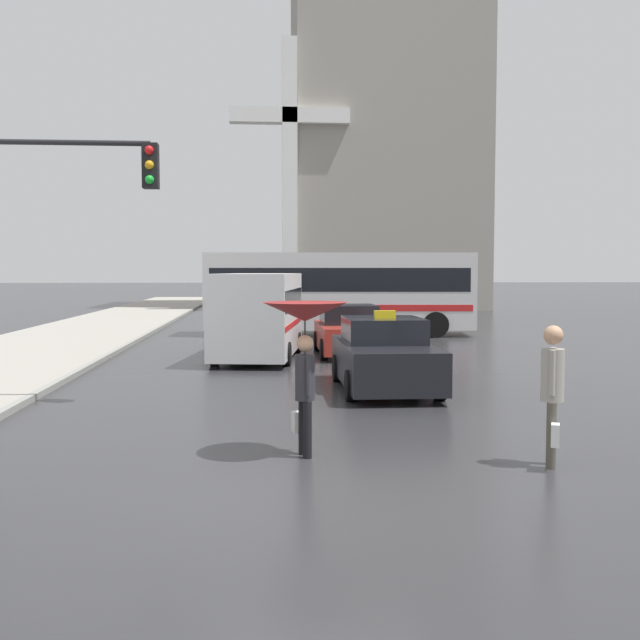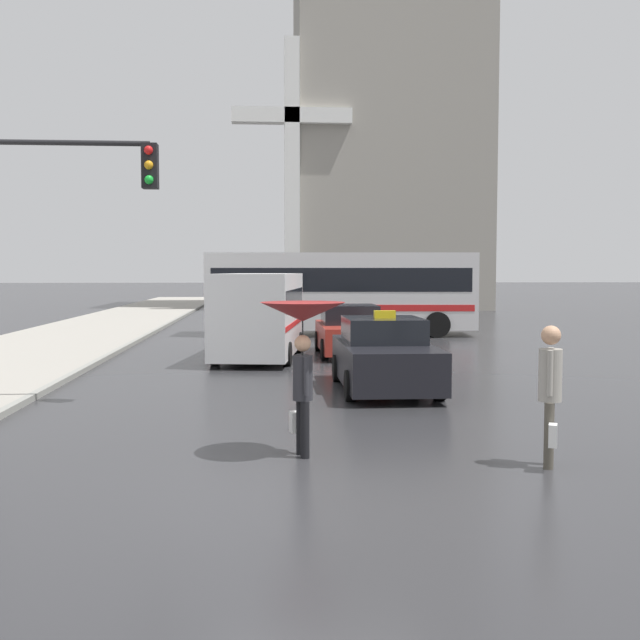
{
  "view_description": "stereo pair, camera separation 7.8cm",
  "coord_description": "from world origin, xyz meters",
  "px_view_note": "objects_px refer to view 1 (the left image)",
  "views": [
    {
      "loc": [
        -0.68,
        -8.07,
        2.47
      ],
      "look_at": [
        0.54,
        8.21,
        1.4
      ],
      "focal_mm": 42.0,
      "sensor_mm": 36.0,
      "label": 1
    },
    {
      "loc": [
        -0.6,
        -8.07,
        2.47
      ],
      "look_at": [
        0.54,
        8.21,
        1.4
      ],
      "focal_mm": 42.0,
      "sensor_mm": 36.0,
      "label": 2
    }
  ],
  "objects_px": {
    "ambulance_van": "(259,312)",
    "pedestrian_with_umbrella": "(305,328)",
    "pedestrian_man": "(552,386)",
    "traffic_light": "(50,212)",
    "sedan_red": "(349,332)",
    "taxi": "(384,357)",
    "city_bus": "(339,290)",
    "monument_cross": "(290,158)"
  },
  "relations": [
    {
      "from": "city_bus",
      "to": "traffic_light",
      "type": "relative_size",
      "value": 2.04
    },
    {
      "from": "ambulance_van",
      "to": "sedan_red",
      "type": "bearing_deg",
      "value": -155.0
    },
    {
      "from": "ambulance_van",
      "to": "monument_cross",
      "type": "xyz_separation_m",
      "value": [
        1.74,
        24.2,
        7.88
      ]
    },
    {
      "from": "ambulance_van",
      "to": "pedestrian_with_umbrella",
      "type": "relative_size",
      "value": 2.62
    },
    {
      "from": "taxi",
      "to": "pedestrian_with_umbrella",
      "type": "bearing_deg",
      "value": 70.34
    },
    {
      "from": "ambulance_van",
      "to": "traffic_light",
      "type": "distance_m",
      "value": 8.43
    },
    {
      "from": "pedestrian_with_umbrella",
      "to": "pedestrian_man",
      "type": "distance_m",
      "value": 3.24
    },
    {
      "from": "ambulance_van",
      "to": "city_bus",
      "type": "xyz_separation_m",
      "value": [
        3.05,
        7.65,
        0.42
      ]
    },
    {
      "from": "taxi",
      "to": "monument_cross",
      "type": "relative_size",
      "value": 0.26
    },
    {
      "from": "taxi",
      "to": "ambulance_van",
      "type": "bearing_deg",
      "value": -65.2
    },
    {
      "from": "taxi",
      "to": "pedestrian_with_umbrella",
      "type": "xyz_separation_m",
      "value": [
        -1.96,
        -5.47,
        1.03
      ]
    },
    {
      "from": "traffic_light",
      "to": "monument_cross",
      "type": "relative_size",
      "value": 0.31
    },
    {
      "from": "traffic_light",
      "to": "sedan_red",
      "type": "bearing_deg",
      "value": 52.06
    },
    {
      "from": "taxi",
      "to": "traffic_light",
      "type": "xyz_separation_m",
      "value": [
        -6.3,
        -1.55,
        2.84
      ]
    },
    {
      "from": "city_bus",
      "to": "pedestrian_man",
      "type": "relative_size",
      "value": 5.75
    },
    {
      "from": "sedan_red",
      "to": "traffic_light",
      "type": "height_order",
      "value": "traffic_light"
    },
    {
      "from": "pedestrian_man",
      "to": "traffic_light",
      "type": "relative_size",
      "value": 0.35
    },
    {
      "from": "sedan_red",
      "to": "traffic_light",
      "type": "bearing_deg",
      "value": 52.06
    },
    {
      "from": "taxi",
      "to": "pedestrian_man",
      "type": "height_order",
      "value": "pedestrian_man"
    },
    {
      "from": "taxi",
      "to": "pedestrian_man",
      "type": "bearing_deg",
      "value": 100.14
    },
    {
      "from": "ambulance_van",
      "to": "monument_cross",
      "type": "height_order",
      "value": "monument_cross"
    },
    {
      "from": "pedestrian_man",
      "to": "monument_cross",
      "type": "relative_size",
      "value": 0.11
    },
    {
      "from": "city_bus",
      "to": "traffic_light",
      "type": "bearing_deg",
      "value": -19.93
    },
    {
      "from": "pedestrian_with_umbrella",
      "to": "sedan_red",
      "type": "bearing_deg",
      "value": -21.75
    },
    {
      "from": "traffic_light",
      "to": "city_bus",
      "type": "bearing_deg",
      "value": 65.79
    },
    {
      "from": "traffic_light",
      "to": "pedestrian_man",
      "type": "bearing_deg",
      "value": -32.36
    },
    {
      "from": "city_bus",
      "to": "monument_cross",
      "type": "relative_size",
      "value": 0.63
    },
    {
      "from": "ambulance_van",
      "to": "traffic_light",
      "type": "bearing_deg",
      "value": 70.78
    },
    {
      "from": "pedestrian_man",
      "to": "pedestrian_with_umbrella",
      "type": "bearing_deg",
      "value": -81.7
    },
    {
      "from": "sedan_red",
      "to": "pedestrian_with_umbrella",
      "type": "distance_m",
      "value": 12.24
    },
    {
      "from": "pedestrian_with_umbrella",
      "to": "pedestrian_man",
      "type": "height_order",
      "value": "pedestrian_with_umbrella"
    },
    {
      "from": "sedan_red",
      "to": "ambulance_van",
      "type": "xyz_separation_m",
      "value": [
        -2.66,
        -0.84,
        0.66
      ]
    },
    {
      "from": "ambulance_van",
      "to": "pedestrian_man",
      "type": "distance_m",
      "value": 12.55
    },
    {
      "from": "taxi",
      "to": "monument_cross",
      "type": "height_order",
      "value": "monument_cross"
    },
    {
      "from": "traffic_light",
      "to": "monument_cross",
      "type": "distance_m",
      "value": 32.43
    },
    {
      "from": "sedan_red",
      "to": "taxi",
      "type": "bearing_deg",
      "value": 89.86
    },
    {
      "from": "taxi",
      "to": "sedan_red",
      "type": "height_order",
      "value": "taxi"
    },
    {
      "from": "ambulance_van",
      "to": "city_bus",
      "type": "bearing_deg",
      "value": -104.21
    },
    {
      "from": "pedestrian_with_umbrella",
      "to": "traffic_light",
      "type": "distance_m",
      "value": 6.13
    },
    {
      "from": "monument_cross",
      "to": "ambulance_van",
      "type": "bearing_deg",
      "value": -94.11
    },
    {
      "from": "pedestrian_with_umbrella",
      "to": "monument_cross",
      "type": "xyz_separation_m",
      "value": [
        1.05,
        35.4,
        7.5
      ]
    },
    {
      "from": "city_bus",
      "to": "pedestrian_with_umbrella",
      "type": "bearing_deg",
      "value": -2.85
    }
  ]
}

